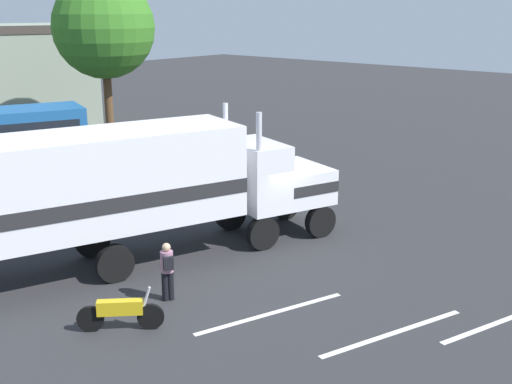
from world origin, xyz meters
The scene contains 8 objects.
ground_plane centered at (0.00, 0.00, 0.00)m, with size 120.00×120.00×0.00m, color #2D2D30.
lane_stripe_near centered at (-4.70, -3.50, 0.01)m, with size 4.40×0.16×0.01m, color silver.
lane_stripe_mid centered at (-3.56, -6.40, 0.01)m, with size 4.40×0.16×0.01m, color silver.
lane_stripe_far centered at (-1.17, -8.18, 0.01)m, with size 4.40×0.16×0.01m, color silver.
semi_truck centered at (-5.62, 2.18, 2.52)m, with size 14.20×6.94×4.50m.
person_bystander centered at (-5.90, -0.90, 0.89)m, with size 0.42×0.48×1.63m.
motorcycle centered at (-7.76, -1.28, 0.48)m, with size 1.58×1.54×1.12m.
tree_left centered at (4.54, 15.53, 6.50)m, with size 5.32×5.32×9.18m.
Camera 1 is at (-16.20, -12.93, 7.64)m, focal length 44.73 mm.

